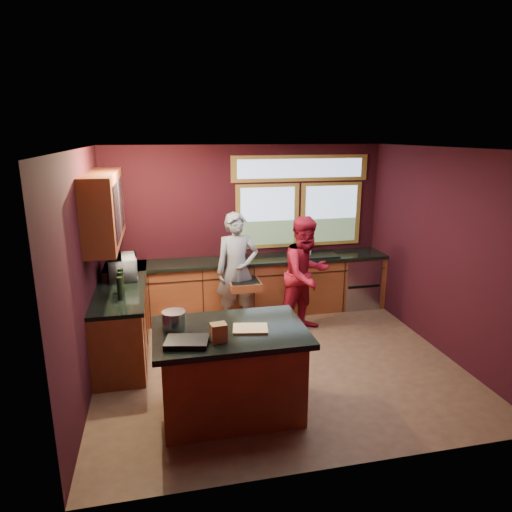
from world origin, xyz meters
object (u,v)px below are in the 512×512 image
object	(u,v)px
person_grey	(237,271)
stock_pot	(174,320)
island	(231,371)
cutting_board	(250,329)
person_red	(306,275)

from	to	relation	value
person_grey	stock_pot	xyz separation A→B (m)	(-1.01, -2.05, 0.16)
person_grey	stock_pot	world-z (taller)	person_grey
island	person_grey	bearing A→B (deg)	78.18
cutting_board	stock_pot	world-z (taller)	stock_pot
cutting_board	person_red	bearing A→B (deg)	57.04
island	stock_pot	xyz separation A→B (m)	(-0.55, 0.15, 0.56)
island	stock_pot	distance (m)	0.80
cutting_board	person_grey	bearing A→B (deg)	83.39
person_grey	cutting_board	bearing A→B (deg)	-96.72
person_grey	cutting_board	world-z (taller)	person_grey
cutting_board	stock_pot	xyz separation A→B (m)	(-0.75, 0.20, 0.08)
island	person_grey	xyz separation A→B (m)	(0.46, 2.20, 0.40)
island	stock_pot	size ratio (longest dim) A/B	6.46
cutting_board	stock_pot	size ratio (longest dim) A/B	1.46
person_grey	stock_pot	distance (m)	2.30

